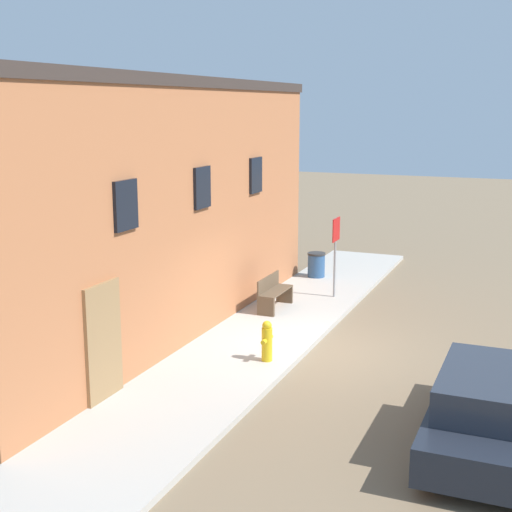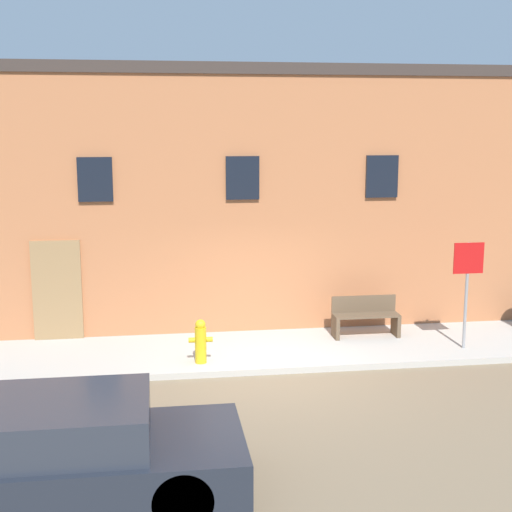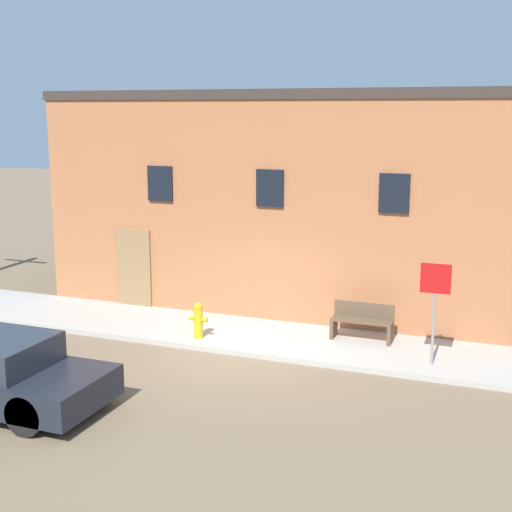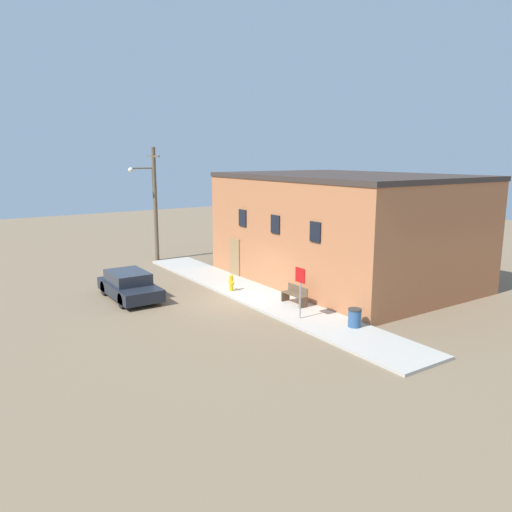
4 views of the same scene
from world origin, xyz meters
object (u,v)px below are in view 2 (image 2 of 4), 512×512
Objects in this scene: bench at (365,317)px; parked_car at (67,452)px; stop_sign at (468,276)px; fire_hydrant at (201,341)px.

parked_car is at bearing -133.45° from bench.
stop_sign is 0.51× the size of parked_car.
parked_car reaches higher than bench.
stop_sign is 1.54× the size of bench.
bench is (-1.72, 1.10, -1.07)m from stop_sign.
bench is at bearing 46.55° from parked_car.
stop_sign reaches higher than bench.
parked_car is (-5.47, -5.78, 0.09)m from bench.
stop_sign is 8.64m from parked_car.
parked_car is at bearing -112.87° from fire_hydrant.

